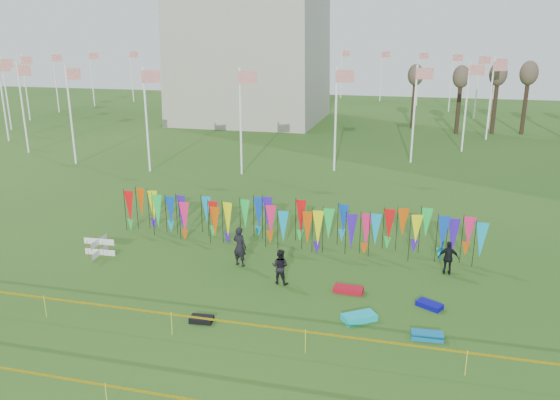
% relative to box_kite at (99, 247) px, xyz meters
% --- Properties ---
extents(ground, '(160.00, 160.00, 0.00)m').
position_rel_box_kite_xyz_m(ground, '(8.42, -3.82, -0.44)').
color(ground, '#234914').
rests_on(ground, ground).
extents(flagpole_ring, '(57.40, 56.16, 8.00)m').
position_rel_box_kite_xyz_m(flagpole_ring, '(-5.58, 44.18, 3.56)').
color(flagpole_ring, white).
rests_on(flagpole_ring, ground).
extents(banner_row, '(18.64, 0.64, 2.17)m').
position_rel_box_kite_xyz_m(banner_row, '(8.70, 3.63, 0.85)').
color(banner_row, black).
rests_on(banner_row, ground).
extents(caution_tape_near, '(26.00, 0.02, 0.90)m').
position_rel_box_kite_xyz_m(caution_tape_near, '(8.20, -5.92, 0.34)').
color(caution_tape_near, yellow).
rests_on(caution_tape_near, ground).
extents(caution_tape_far, '(26.00, 0.02, 0.90)m').
position_rel_box_kite_xyz_m(caution_tape_far, '(8.20, -10.14, 0.34)').
color(caution_tape_far, yellow).
rests_on(caution_tape_far, ground).
extents(box_kite, '(0.79, 0.79, 0.88)m').
position_rel_box_kite_xyz_m(box_kite, '(0.00, 0.00, 0.00)').
color(box_kite, red).
rests_on(box_kite, ground).
extents(person_left, '(0.80, 0.68, 1.89)m').
position_rel_box_kite_xyz_m(person_left, '(6.98, 0.52, 0.50)').
color(person_left, black).
rests_on(person_left, ground).
extents(person_mid, '(0.81, 0.57, 1.56)m').
position_rel_box_kite_xyz_m(person_mid, '(9.25, -0.88, 0.34)').
color(person_mid, black).
rests_on(person_mid, ground).
extents(person_right, '(0.92, 0.54, 1.55)m').
position_rel_box_kite_xyz_m(person_right, '(16.28, 1.87, 0.34)').
color(person_right, black).
rests_on(person_right, ground).
extents(kite_bag_turquoise, '(1.39, 1.22, 0.25)m').
position_rel_box_kite_xyz_m(kite_bag_turquoise, '(12.91, -3.25, -0.32)').
color(kite_bag_turquoise, '#0EC2D5').
rests_on(kite_bag_turquoise, ground).
extents(kite_bag_blue, '(1.10, 0.93, 0.20)m').
position_rel_box_kite_xyz_m(kite_bag_blue, '(15.48, -1.55, -0.34)').
color(kite_bag_blue, '#0A0999').
rests_on(kite_bag_blue, ground).
extents(kite_bag_red, '(1.24, 0.62, 0.22)m').
position_rel_box_kite_xyz_m(kite_bag_red, '(12.22, -1.00, -0.33)').
color(kite_bag_red, red).
rests_on(kite_bag_red, ground).
extents(kite_bag_black, '(0.89, 0.56, 0.20)m').
position_rel_box_kite_xyz_m(kite_bag_black, '(7.20, -4.79, -0.34)').
color(kite_bag_black, black).
rests_on(kite_bag_black, ground).
extents(kite_bag_teal, '(1.14, 0.60, 0.21)m').
position_rel_box_kite_xyz_m(kite_bag_teal, '(15.38, -3.94, -0.34)').
color(kite_bag_teal, '#0D70B7').
rests_on(kite_bag_teal, ground).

